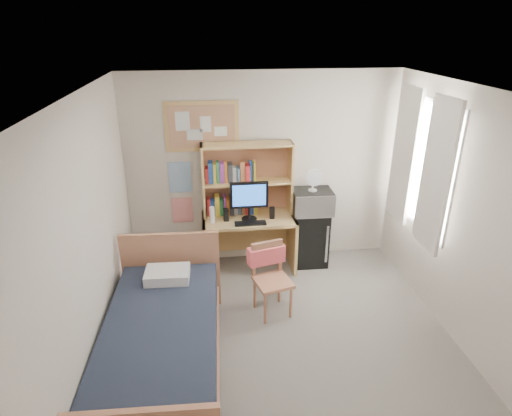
{
  "coord_description": "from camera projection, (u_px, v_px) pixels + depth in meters",
  "views": [
    {
      "loc": [
        -0.74,
        -3.32,
        3.13
      ],
      "look_at": [
        -0.2,
        1.2,
        1.15
      ],
      "focal_mm": 30.0,
      "sensor_mm": 36.0,
      "label": 1
    }
  ],
  "objects": [
    {
      "name": "window_unit",
      "position": [
        421.0,
        165.0,
        4.99
      ],
      "size": [
        0.1,
        1.4,
        1.7
      ],
      "primitive_type": "cube",
      "color": "white",
      "rests_on": "wall_right"
    },
    {
      "name": "desk_chair",
      "position": [
        273.0,
        281.0,
        4.85
      ],
      "size": [
        0.52,
        0.52,
        0.85
      ],
      "primitive_type": "cube",
      "rotation": [
        0.0,
        0.0,
        0.26
      ],
      "color": "tan",
      "rests_on": "floor"
    },
    {
      "name": "wall_back",
      "position": [
        263.0,
        170.0,
        5.74
      ],
      "size": [
        3.6,
        0.04,
        2.6
      ],
      "primitive_type": "cube",
      "color": "beige",
      "rests_on": "floor"
    },
    {
      "name": "curtain_right",
      "position": [
        404.0,
        155.0,
        5.35
      ],
      "size": [
        0.04,
        0.55,
        1.7
      ],
      "primitive_type": "cube",
      "color": "white",
      "rests_on": "wall_right"
    },
    {
      "name": "microwave",
      "position": [
        312.0,
        201.0,
        5.7
      ],
      "size": [
        0.54,
        0.41,
        0.31
      ],
      "primitive_type": "cube",
      "rotation": [
        0.0,
        0.0,
        -0.02
      ],
      "color": "silver",
      "rests_on": "mini_fridge"
    },
    {
      "name": "keyboard",
      "position": [
        250.0,
        223.0,
        5.45
      ],
      "size": [
        0.4,
        0.13,
        0.02
      ],
      "primitive_type": "cube",
      "rotation": [
        0.0,
        0.0,
        0.0
      ],
      "color": "black",
      "rests_on": "desk"
    },
    {
      "name": "monitor",
      "position": [
        249.0,
        201.0,
        5.48
      ],
      "size": [
        0.49,
        0.04,
        0.52
      ],
      "primitive_type": "cube",
      "rotation": [
        0.0,
        0.0,
        0.0
      ],
      "color": "black",
      "rests_on": "desk"
    },
    {
      "name": "water_bottle",
      "position": [
        212.0,
        215.0,
        5.45
      ],
      "size": [
        0.06,
        0.06,
        0.22
      ],
      "primitive_type": "cylinder",
      "rotation": [
        0.0,
        0.0,
        0.0
      ],
      "color": "silver",
      "rests_on": "desk"
    },
    {
      "name": "desk_fan",
      "position": [
        313.0,
        181.0,
        5.58
      ],
      "size": [
        0.23,
        0.23,
        0.28
      ],
      "primitive_type": "cylinder",
      "rotation": [
        0.0,
        0.0,
        -0.02
      ],
      "color": "silver",
      "rests_on": "microwave"
    },
    {
      "name": "bed",
      "position": [
        162.0,
        349.0,
        4.03
      ],
      "size": [
        1.15,
        2.18,
        0.59
      ],
      "primitive_type": "cube",
      "rotation": [
        0.0,
        0.0,
        -0.04
      ],
      "color": "#1A202F",
      "rests_on": "floor"
    },
    {
      "name": "wall_left",
      "position": [
        86.0,
        256.0,
        3.63
      ],
      "size": [
        0.04,
        4.2,
        2.6
      ],
      "primitive_type": "cube",
      "color": "beige",
      "rests_on": "floor"
    },
    {
      "name": "curtain_left",
      "position": [
        436.0,
        176.0,
        4.63
      ],
      "size": [
        0.04,
        0.55,
        1.7
      ],
      "primitive_type": "cube",
      "color": "white",
      "rests_on": "wall_right"
    },
    {
      "name": "desk",
      "position": [
        249.0,
        243.0,
        5.79
      ],
      "size": [
        1.22,
        0.61,
        0.76
      ],
      "primitive_type": "cube",
      "rotation": [
        0.0,
        0.0,
        0.0
      ],
      "color": "#DDB16B",
      "rests_on": "floor"
    },
    {
      "name": "hutch",
      "position": [
        247.0,
        179.0,
        5.58
      ],
      "size": [
        1.18,
        0.3,
        0.96
      ],
      "primitive_type": "cube",
      "rotation": [
        0.0,
        0.0,
        0.0
      ],
      "color": "#DDB16B",
      "rests_on": "desk"
    },
    {
      "name": "speaker_left",
      "position": [
        226.0,
        215.0,
        5.51
      ],
      "size": [
        0.07,
        0.07,
        0.17
      ],
      "primitive_type": "cube",
      "rotation": [
        0.0,
        0.0,
        0.0
      ],
      "color": "black",
      "rests_on": "desk"
    },
    {
      "name": "wall_right",
      "position": [
        481.0,
        233.0,
        4.03
      ],
      "size": [
        0.04,
        4.2,
        2.6
      ],
      "primitive_type": "cube",
      "color": "beige",
      "rests_on": "floor"
    },
    {
      "name": "pillow",
      "position": [
        167.0,
        275.0,
        4.58
      ],
      "size": [
        0.48,
        0.34,
        0.11
      ],
      "primitive_type": "cube",
      "rotation": [
        0.0,
        0.0,
        -0.04
      ],
      "color": "silver",
      "rests_on": "bed"
    },
    {
      "name": "ceiling",
      "position": [
        300.0,
        96.0,
        3.31
      ],
      "size": [
        3.6,
        4.2,
        0.02
      ],
      "primitive_type": "cube",
      "color": "white",
      "rests_on": "wall_back"
    },
    {
      "name": "floor",
      "position": [
        289.0,
        358.0,
        4.35
      ],
      "size": [
        3.6,
        4.2,
        0.02
      ],
      "primitive_type": "cube",
      "color": "slate",
      "rests_on": "ground"
    },
    {
      "name": "speaker_right",
      "position": [
        272.0,
        213.0,
        5.58
      ],
      "size": [
        0.06,
        0.06,
        0.15
      ],
      "primitive_type": "cube",
      "rotation": [
        0.0,
        0.0,
        0.0
      ],
      "color": "black",
      "rests_on": "desk"
    },
    {
      "name": "poster_japan",
      "position": [
        182.0,
        210.0,
        5.82
      ],
      "size": [
        0.28,
        0.01,
        0.36
      ],
      "primitive_type": "cube",
      "color": "red",
      "rests_on": "wall_back"
    },
    {
      "name": "poster_wave",
      "position": [
        180.0,
        177.0,
        5.63
      ],
      "size": [
        0.3,
        0.01,
        0.42
      ],
      "primitive_type": "cube",
      "color": "#2A68A9",
      "rests_on": "wall_back"
    },
    {
      "name": "mini_fridge",
      "position": [
        310.0,
        237.0,
        5.94
      ],
      "size": [
        0.47,
        0.47,
        0.78
      ],
      "primitive_type": "cube",
      "rotation": [
        0.0,
        0.0,
        -0.02
      ],
      "color": "black",
      "rests_on": "floor"
    },
    {
      "name": "hoodie",
      "position": [
        266.0,
        255.0,
        4.93
      ],
      "size": [
        0.45,
        0.24,
        0.21
      ],
      "primitive_type": "cube",
      "rotation": [
        0.0,
        0.0,
        0.26
      ],
      "color": "#FB5F65",
      "rests_on": "desk_chair"
    },
    {
      "name": "bulletin_board",
      "position": [
        202.0,
        126.0,
        5.39
      ],
      "size": [
        0.94,
        0.03,
        0.64
      ],
      "primitive_type": "cube",
      "color": "tan",
      "rests_on": "wall_back"
    }
  ]
}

